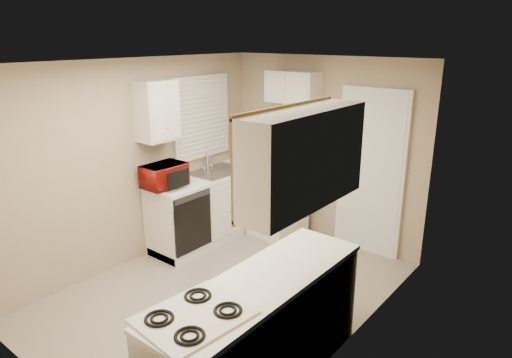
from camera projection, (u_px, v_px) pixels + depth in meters
The scene contains 18 objects.
floor at pixel (227, 292), 4.91m from camera, with size 3.80×3.80×0.00m, color #ADA190.
ceiling at pixel (222, 62), 4.18m from camera, with size 3.80×3.80×0.00m, color white.
wall_left at pixel (137, 162), 5.38m from camera, with size 3.80×3.80×0.00m, color tan.
wall_right at pixel (351, 220), 3.71m from camera, with size 3.80×3.80×0.00m, color tan.
wall_back at pixel (323, 150), 5.95m from camera, with size 2.80×2.80×0.00m, color tan.
wall_front at pixel (37, 254), 3.13m from camera, with size 2.80×2.80×0.00m, color tan.
left_counter at pixel (211, 206), 6.10m from camera, with size 0.60×1.80×0.90m, color silver.
dishwasher at pixel (193, 223), 5.47m from camera, with size 0.03×0.58×0.72m, color black.
sink at pixel (218, 174), 6.08m from camera, with size 0.54×0.74×0.16m, color gray.
microwave at pixel (164, 175), 5.42m from camera, with size 0.28×0.50×0.34m, color #9B140E.
soap_bottle at pixel (240, 156), 6.46m from camera, with size 0.08×0.08×0.17m, color white.
window_blinds at pixel (202, 117), 6.02m from camera, with size 0.10×0.98×1.08m, color silver.
upper_cabinet_left at pixel (157, 111), 5.27m from camera, with size 0.30×0.45×0.70m, color silver.
refrigerator at pixel (278, 184), 6.07m from camera, with size 0.61×0.59×1.48m, color silver.
cabinet_over_fridge at pixel (293, 87), 5.84m from camera, with size 0.70×0.30×0.40m, color silver.
interior_door at pixel (370, 174), 5.56m from camera, with size 0.86×0.06×2.08m, color silver.
right_counter at pixel (261, 332), 3.52m from camera, with size 0.60×2.00×0.90m, color silver.
upper_cabinet_right at pixel (305, 158), 3.24m from camera, with size 0.30×1.20×0.70m, color silver.
Camera 1 is at (2.95, -3.16, 2.64)m, focal length 32.00 mm.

